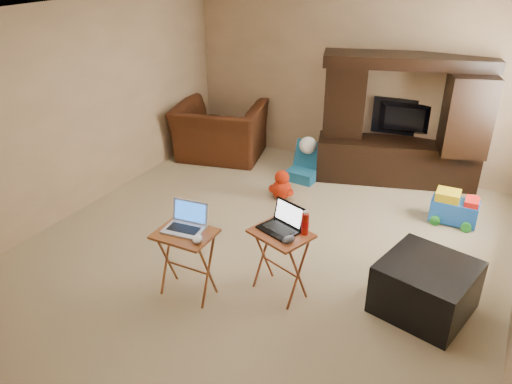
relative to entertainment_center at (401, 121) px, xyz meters
The scene contains 19 objects.
floor 2.73m from the entertainment_center, 108.38° to the right, with size 5.50×5.50×0.00m, color #C5AF88.
ceiling 3.04m from the entertainment_center, 108.38° to the right, with size 5.50×5.50×0.00m, color silver.
wall_back 0.94m from the entertainment_center, 159.70° to the left, with size 5.00×5.00×0.00m, color tan.
wall_front 5.27m from the entertainment_center, 98.90° to the right, with size 5.00×5.00×0.00m, color tan.
wall_left 4.14m from the entertainment_center, 143.54° to the right, with size 5.50×5.50×0.00m, color tan.
entertainment_center is the anchor object (origin of this frame).
television 0.22m from the entertainment_center, 90.00° to the left, with size 0.90×0.12×0.52m, color black.
recliner 2.71m from the entertainment_center, behind, with size 1.30×1.14×0.84m, color #47200F.
child_rocker 1.43m from the entertainment_center, 153.34° to the right, with size 0.40×0.46×0.54m, color #175A82, non-canonical shape.
plush_toy 1.85m from the entertainment_center, 132.91° to the right, with size 0.37×0.31×0.41m, color red, non-canonical shape.
push_toy 1.44m from the entertainment_center, 42.39° to the right, with size 0.55×0.39×0.41m, color blue, non-canonical shape.
ottoman 2.89m from the entertainment_center, 70.38° to the right, with size 0.77×0.77×0.50m, color black.
tray_table_left 3.70m from the entertainment_center, 107.61° to the right, with size 0.53×0.42×0.69m, color #9F4C26.
tray_table_right 3.12m from the entertainment_center, 96.28° to the right, with size 0.52×0.42×0.68m, color #A34D27.
laptop_left 3.64m from the entertainment_center, 108.21° to the right, with size 0.36×0.29×0.24m, color silver.
laptop_right 3.06m from the entertainment_center, 97.07° to the right, with size 0.36×0.29×0.24m, color black.
mouse_left 3.68m from the entertainment_center, 104.46° to the right, with size 0.09×0.14×0.06m, color white.
mouse_right 3.19m from the entertainment_center, 93.72° to the right, with size 0.09×0.14×0.06m, color #39393E.
water_bottle 2.98m from the entertainment_center, 92.62° to the right, with size 0.07×0.07×0.21m, color red.
Camera 1 is at (2.12, -4.17, 3.08)m, focal length 35.00 mm.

